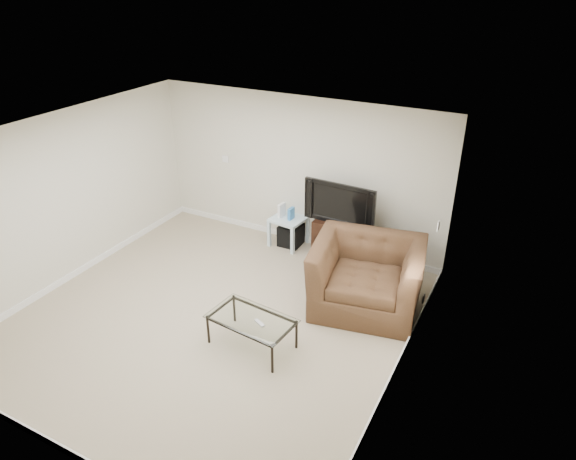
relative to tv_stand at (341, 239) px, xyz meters
The scene contains 18 objects.
floor 2.47m from the tv_stand, 111.54° to the right, with size 5.00×5.00×0.00m, color tan.
ceiling 3.27m from the tv_stand, 111.54° to the right, with size 5.00×5.00×0.00m, color white.
wall_back 1.30m from the tv_stand, 166.26° to the left, with size 5.00×0.02×2.50m, color silver.
wall_left 4.19m from the tv_stand, 146.15° to the right, with size 0.02×5.00×2.50m, color silver.
wall_right 2.93m from the tv_stand, 54.94° to the right, with size 0.02×5.00×2.50m, color silver.
plate_back 2.48m from the tv_stand, behind, with size 0.12×0.02×0.12m, color white.
plate_right_switch 1.95m from the tv_stand, 23.18° to the right, with size 0.02×0.09×0.13m, color white.
plate_right_outlet 1.87m from the tv_stand, 31.68° to the right, with size 0.02×0.08×0.12m, color white.
tv_stand is the anchor object (origin of this frame).
dvd_player 0.23m from the tv_stand, 89.46° to the right, with size 0.41×0.28×0.06m, color black.
television 0.67m from the tv_stand, 89.46° to the right, with size 1.08×0.22×0.67m, color black.
side_table 0.95m from the tv_stand, behind, with size 0.53×0.53×0.50m, color silver, non-canonical shape.
subwoofer 0.93m from the tv_stand, behind, with size 0.36×0.36×0.36m, color black.
game_console 1.11m from the tv_stand, behind, with size 0.05×0.17×0.23m, color white.
game_case 0.93m from the tv_stand, behind, with size 0.05×0.15×0.20m, color #337FCC.
recliner 1.39m from the tv_stand, 52.96° to the right, with size 1.47×0.95×1.28m, color #532F20.
coffee_table 2.55m from the tv_stand, 93.29° to the right, with size 1.05×0.59×0.41m, color black, non-canonical shape.
remote 2.58m from the tv_stand, 90.12° to the right, with size 0.16×0.05×0.02m, color #B2B2B7.
Camera 1 is at (3.49, -4.55, 4.26)m, focal length 32.00 mm.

